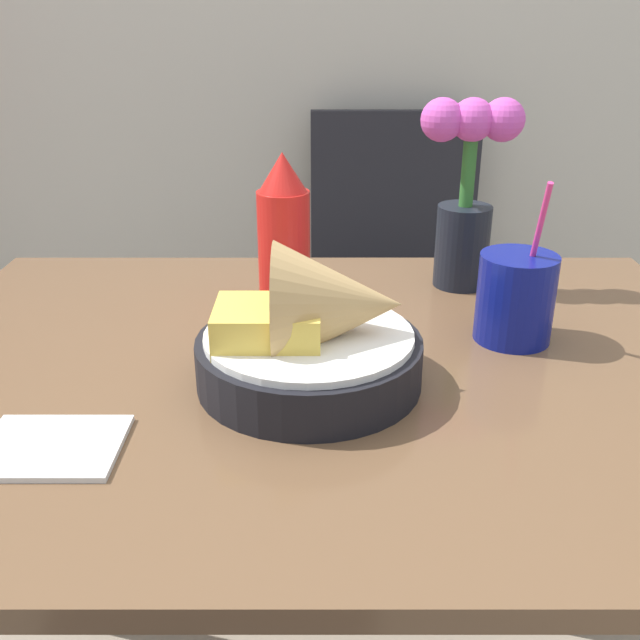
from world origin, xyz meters
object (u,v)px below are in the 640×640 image
(food_basket, at_px, (320,336))
(drink_cup, at_px, (518,301))
(chair_far_window, at_px, (397,278))
(flower_vase, at_px, (470,190))
(ketchup_bottle, at_px, (287,239))

(food_basket, bearing_deg, drink_cup, 25.33)
(chair_far_window, relative_size, drink_cup, 4.45)
(flower_vase, bearing_deg, chair_far_window, 93.07)
(drink_cup, relative_size, flower_vase, 0.76)
(chair_far_window, height_order, ketchup_bottle, ketchup_bottle)
(chair_far_window, bearing_deg, food_basket, -101.27)
(food_basket, xyz_separation_m, drink_cup, (0.25, 0.12, -0.01))
(chair_far_window, relative_size, food_basket, 3.72)
(chair_far_window, distance_m, drink_cup, 0.84)
(food_basket, bearing_deg, chair_far_window, 78.73)
(food_basket, relative_size, ketchup_bottle, 1.13)
(chair_far_window, xyz_separation_m, ketchup_bottle, (-0.23, -0.71, 0.32))
(drink_cup, bearing_deg, food_basket, -154.67)
(ketchup_bottle, height_order, flower_vase, flower_vase)
(drink_cup, bearing_deg, ketchup_bottle, 164.47)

